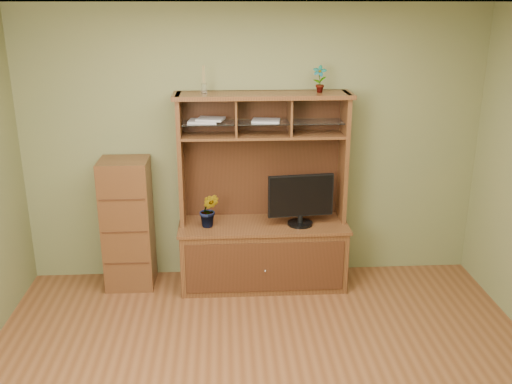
{
  "coord_description": "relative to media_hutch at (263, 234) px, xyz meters",
  "views": [
    {
      "loc": [
        -0.29,
        -3.44,
        2.72
      ],
      "look_at": [
        -0.02,
        1.2,
        1.14
      ],
      "focal_mm": 40.0,
      "sensor_mm": 36.0,
      "label": 1
    }
  ],
  "objects": [
    {
      "name": "magazines",
      "position": [
        -0.34,
        0.08,
        1.13
      ],
      "size": [
        0.87,
        0.24,
        0.04
      ],
      "color": "#B0B0B5",
      "rests_on": "media_hutch"
    },
    {
      "name": "reed_diffuser",
      "position": [
        -0.54,
        0.08,
        1.48
      ],
      "size": [
        0.05,
        0.05,
        0.25
      ],
      "color": "silver",
      "rests_on": "media_hutch"
    },
    {
      "name": "side_cabinet",
      "position": [
        -1.32,
        0.04,
        0.12
      ],
      "size": [
        0.46,
        0.42,
        1.29
      ],
      "color": "#412112",
      "rests_on": "room"
    },
    {
      "name": "orchid_plant",
      "position": [
        -0.52,
        -0.08,
        0.3
      ],
      "size": [
        0.21,
        0.18,
        0.34
      ],
      "primitive_type": "imported",
      "rotation": [
        0.0,
        0.0,
        -0.21
      ],
      "color": "#315C1F",
      "rests_on": "media_hutch"
    },
    {
      "name": "media_hutch",
      "position": [
        0.0,
        0.0,
        0.0
      ],
      "size": [
        1.66,
        0.61,
        1.9
      ],
      "color": "#412112",
      "rests_on": "room"
    },
    {
      "name": "monitor",
      "position": [
        0.35,
        -0.08,
        0.39
      ],
      "size": [
        0.63,
        0.24,
        0.5
      ],
      "rotation": [
        0.0,
        0.0,
        0.11
      ],
      "color": "black",
      "rests_on": "media_hutch"
    },
    {
      "name": "room",
      "position": [
        -0.08,
        -1.73,
        0.83
      ],
      "size": [
        4.54,
        4.04,
        2.74
      ],
      "color": "brown",
      "rests_on": "ground"
    },
    {
      "name": "top_plant",
      "position": [
        0.52,
        0.08,
        1.5
      ],
      "size": [
        0.15,
        0.12,
        0.25
      ],
      "primitive_type": "imported",
      "rotation": [
        0.0,
        0.0,
        -0.27
      ],
      "color": "#376E26",
      "rests_on": "media_hutch"
    }
  ]
}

